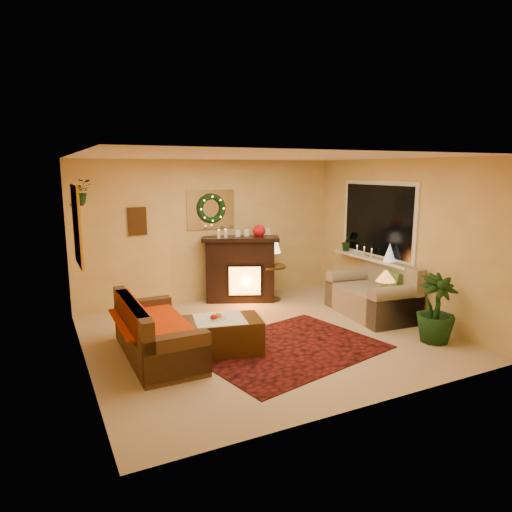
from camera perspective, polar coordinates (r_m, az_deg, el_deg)
name	(u,v)px	position (r m, az deg, el deg)	size (l,w,h in m)	color
floor	(266,336)	(6.84, 1.32, -10.01)	(5.00, 5.00, 0.00)	beige
ceiling	(267,157)	(6.39, 1.42, 12.33)	(5.00, 5.00, 0.00)	white
wall_back	(211,231)	(8.53, -5.66, 3.14)	(5.00, 5.00, 0.00)	#EFD88C
wall_front	(372,285)	(4.66, 14.30, -3.57)	(5.00, 5.00, 0.00)	#EFD88C
wall_left	(80,266)	(5.79, -21.13, -1.17)	(4.50, 4.50, 0.00)	#EFD88C
wall_right	(400,238)	(7.95, 17.56, 2.13)	(4.50, 4.50, 0.00)	#EFD88C
area_rug	(288,348)	(6.42, 4.02, -11.42)	(2.43, 1.83, 0.01)	maroon
sofa	(158,325)	(6.16, -12.18, -8.38)	(0.80, 1.82, 0.78)	#4A3925
red_throw	(150,320)	(6.30, -13.15, -7.77)	(0.85, 1.39, 0.02)	red
fireplace	(240,272)	(8.47, -2.00, -2.02)	(1.25, 0.39, 1.14)	black
poinsettia	(259,231)	(8.46, 0.38, 3.13)	(0.23, 0.23, 0.23)	red
mantel_candle_a	(219,236)	(8.19, -4.69, 2.56)	(0.06, 0.06, 0.19)	#F1EDCA
mantel_candle_b	(226,235)	(8.24, -3.82, 2.62)	(0.07, 0.07, 0.20)	white
mantel_mirror	(211,209)	(8.46, -5.66, 5.81)	(0.92, 0.02, 0.72)	white
wreath	(212,209)	(8.42, -5.57, 5.92)	(0.55, 0.55, 0.11)	#194719
wall_art	(137,221)	(8.11, -14.63, 4.23)	(0.32, 0.03, 0.48)	#381E11
gold_mirror	(77,225)	(6.02, -21.50, 3.57)	(0.03, 0.84, 1.00)	gold
hanging_plant	(81,203)	(6.76, -21.00, 6.19)	(0.33, 0.28, 0.36)	#194719
loveseat	(371,291)	(7.93, 14.23, -4.21)	(0.90, 1.55, 0.90)	#988260
window_frame	(378,220)	(8.31, 14.97, 4.36)	(0.03, 1.86, 1.36)	white
window_glass	(377,220)	(8.30, 14.89, 4.36)	(0.02, 1.70, 1.22)	black
window_sill	(371,258)	(8.34, 14.20, -0.30)	(0.22, 1.86, 0.04)	white
mini_tree	(390,253)	(8.00, 16.36, 0.36)	(0.22, 0.22, 0.33)	white
sill_plant	(347,241)	(8.85, 11.31, 1.86)	(0.26, 0.21, 0.48)	#234D20
side_table_round	(272,283)	(8.57, 2.01, -3.42)	(0.51, 0.51, 0.67)	#402B18
lamp_cream	(273,254)	(8.43, 2.10, 0.21)	(0.30, 0.30, 0.45)	#FFCE8B
end_table_square	(383,306)	(7.61, 15.60, -6.08)	(0.39, 0.39, 0.48)	#311B0B
lamp_tiffany	(386,278)	(7.46, 15.90, -2.67)	(0.31, 0.31, 0.45)	orange
coffee_table	(220,337)	(6.23, -4.55, -10.11)	(1.10, 0.61, 0.46)	#321C0F
fruit_bowl	(216,320)	(6.15, -4.98, -8.00)	(0.26, 0.26, 0.06)	beige
floor_palm	(436,311)	(6.98, 21.55, -6.44)	(1.63, 1.63, 2.92)	#143311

